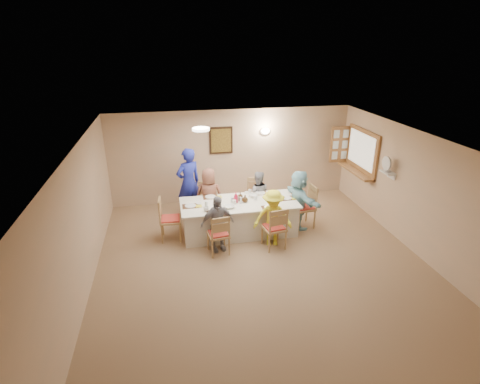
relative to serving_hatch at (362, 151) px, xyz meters
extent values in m
plane|color=#9D7B58|center=(-3.21, -2.40, -1.50)|extent=(7.00, 7.00, 0.00)
plane|color=tan|center=(-3.21, 1.10, -0.25)|extent=(6.50, 0.00, 6.50)
plane|color=tan|center=(-3.21, -5.90, -0.25)|extent=(6.50, 0.00, 6.50)
plane|color=tan|center=(-6.46, -2.40, -0.25)|extent=(0.00, 7.00, 7.00)
plane|color=tan|center=(0.04, -2.40, -0.25)|extent=(0.00, 7.00, 7.00)
plane|color=white|center=(-3.21, -2.40, 1.00)|extent=(7.00, 7.00, 0.00)
cube|color=black|center=(-3.51, 1.07, 0.20)|extent=(0.62, 0.04, 0.72)
cube|color=black|center=(-3.51, 1.05, 0.20)|extent=(0.52, 0.02, 0.62)
ellipsoid|color=white|center=(-2.31, 1.04, 0.40)|extent=(0.26, 0.09, 0.18)
cylinder|color=white|center=(-4.21, -0.90, 0.97)|extent=(0.36, 0.36, 0.05)
cube|color=olive|center=(0.00, 0.00, 0.00)|extent=(0.06, 1.50, 1.15)
cube|color=olive|center=(-0.12, 0.00, -0.53)|extent=(0.30, 1.50, 0.05)
cube|color=olive|center=(-0.26, 0.76, 0.00)|extent=(0.55, 0.04, 1.00)
cube|color=white|center=(-0.08, -1.35, -0.10)|extent=(0.22, 0.36, 0.03)
cube|color=beige|center=(-3.41, -0.90, -1.12)|extent=(2.64, 1.12, 0.76)
imported|color=brown|center=(-4.01, -0.22, -0.81)|extent=(0.84, 0.70, 1.37)
imported|color=#91919B|center=(-2.81, -0.22, -0.89)|extent=(0.78, 0.70, 1.22)
imported|color=gray|center=(-4.01, -1.58, -0.88)|extent=(0.85, 0.60, 1.24)
imported|color=yellow|center=(-2.81, -1.58, -0.86)|extent=(1.00, 0.79, 1.27)
imported|color=#9CDBEB|center=(-1.99, -0.90, -0.79)|extent=(1.48, 0.95, 1.42)
imported|color=#202AA3|center=(-4.46, 0.25, -0.62)|extent=(0.96, 0.91, 1.77)
cube|color=#472B19|center=(-4.01, -1.32, -0.74)|extent=(0.36, 0.27, 0.01)
cylinder|color=white|center=(-4.01, -1.32, -0.73)|extent=(0.23, 0.23, 0.01)
cube|color=yellow|center=(-3.83, -1.37, -0.73)|extent=(0.13, 0.13, 0.01)
cube|color=#472B19|center=(-2.81, -1.32, -0.74)|extent=(0.35, 0.26, 0.01)
cylinder|color=white|center=(-2.81, -1.32, -0.73)|extent=(0.24, 0.24, 0.02)
cube|color=yellow|center=(-2.63, -1.37, -0.73)|extent=(0.13, 0.13, 0.01)
cube|color=#472B19|center=(-4.01, -0.48, -0.74)|extent=(0.35, 0.26, 0.01)
cylinder|color=white|center=(-4.01, -0.48, -0.73)|extent=(0.25, 0.25, 0.02)
cube|color=yellow|center=(-3.83, -0.53, -0.73)|extent=(0.15, 0.15, 0.01)
cube|color=#472B19|center=(-2.81, -0.48, -0.74)|extent=(0.33, 0.24, 0.01)
cylinder|color=white|center=(-2.81, -0.48, -0.73)|extent=(0.24, 0.24, 0.02)
cube|color=yellow|center=(-2.63, -0.53, -0.73)|extent=(0.13, 0.13, 0.01)
cube|color=#472B19|center=(-4.51, -0.90, -0.74)|extent=(0.35, 0.26, 0.01)
cylinder|color=white|center=(-4.51, -0.90, -0.73)|extent=(0.24, 0.24, 0.02)
cube|color=yellow|center=(-4.33, -0.95, -0.73)|extent=(0.14, 0.14, 0.01)
cube|color=#472B19|center=(-2.29, -0.90, -0.74)|extent=(0.35, 0.26, 0.01)
cylinder|color=white|center=(-2.29, -0.90, -0.73)|extent=(0.23, 0.23, 0.01)
cube|color=yellow|center=(-2.11, -0.95, -0.73)|extent=(0.15, 0.15, 0.01)
imported|color=white|center=(-4.19, -1.23, -0.69)|extent=(0.15, 0.15, 0.10)
imported|color=white|center=(-3.05, -0.40, -0.70)|extent=(0.13, 0.13, 0.08)
imported|color=white|center=(-3.68, -1.16, -0.71)|extent=(0.35, 0.35, 0.06)
imported|color=white|center=(-3.03, -0.66, -0.71)|extent=(0.29, 0.29, 0.07)
imported|color=red|center=(-3.49, -0.90, -0.61)|extent=(0.14, 0.14, 0.25)
imported|color=#402811|center=(-3.37, -0.82, -0.64)|extent=(0.09, 0.09, 0.20)
imported|color=#402811|center=(-3.28, -0.92, -0.65)|extent=(0.17, 0.17, 0.17)
cylinder|color=silver|center=(-3.56, -0.85, -0.68)|extent=(0.07, 0.07, 0.11)
camera|label=1|loc=(-4.91, -8.49, 2.69)|focal=28.00mm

